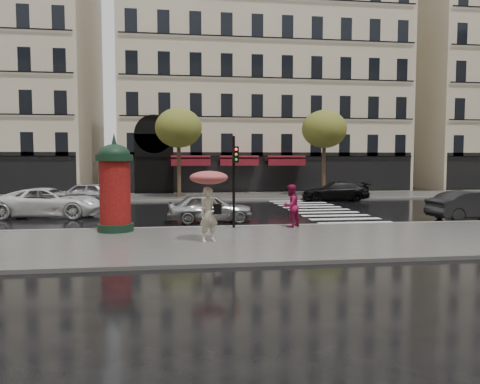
{
  "coord_description": "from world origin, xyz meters",
  "views": [
    {
      "loc": [
        -2.32,
        -16.54,
        2.99
      ],
      "look_at": [
        0.21,
        1.5,
        1.67
      ],
      "focal_mm": 35.0,
      "sensor_mm": 36.0,
      "label": 1
    }
  ],
  "objects": [
    {
      "name": "car_silver",
      "position": [
        -0.7,
        5.18,
        0.68
      ],
      "size": [
        4.0,
        1.67,
        1.35
      ],
      "primitive_type": "imported",
      "rotation": [
        0.0,
        0.0,
        1.59
      ],
      "color": "#A2A3A6",
      "rests_on": "ground"
    },
    {
      "name": "near_sidewalk",
      "position": [
        0.0,
        -0.5,
        0.06
      ],
      "size": [
        90.0,
        7.0,
        0.12
      ],
      "primitive_type": "cube",
      "color": "#474744",
      "rests_on": "ground"
    },
    {
      "name": "woman_red",
      "position": [
        2.48,
        2.4,
        1.01
      ],
      "size": [
        1.1,
        1.07,
        1.78
      ],
      "primitive_type": "imported",
      "rotation": [
        0.0,
        0.0,
        3.83
      ],
      "color": "maroon",
      "rests_on": "near_sidewalk"
    },
    {
      "name": "morris_column",
      "position": [
        -4.65,
        2.26,
        1.97
      ],
      "size": [
        1.44,
        1.44,
        3.86
      ],
      "color": "black",
      "rests_on": "near_sidewalk"
    },
    {
      "name": "near_kerb",
      "position": [
        0.0,
        3.0,
        0.07
      ],
      "size": [
        90.0,
        0.25,
        0.14
      ],
      "primitive_type": "cube",
      "color": "slate",
      "rests_on": "ground"
    },
    {
      "name": "tree_far_left",
      "position": [
        -2.0,
        18.0,
        5.17
      ],
      "size": [
        3.4,
        3.4,
        6.64
      ],
      "color": "#38281C",
      "rests_on": "ground"
    },
    {
      "name": "far_sidewalk",
      "position": [
        0.0,
        19.0,
        0.06
      ],
      "size": [
        90.0,
        6.0,
        0.12
      ],
      "primitive_type": "cube",
      "color": "#474744",
      "rests_on": "ground"
    },
    {
      "name": "far_kerb",
      "position": [
        0.0,
        16.0,
        0.07
      ],
      "size": [
        90.0,
        0.25,
        0.14
      ],
      "primitive_type": "cube",
      "color": "slate",
      "rests_on": "ground"
    },
    {
      "name": "car_far_silver",
      "position": [
        -8.31,
        15.0,
        0.71
      ],
      "size": [
        4.21,
        1.84,
        1.41
      ],
      "primitive_type": "imported",
      "rotation": [
        0.0,
        0.0,
        -1.61
      ],
      "color": "#A4A4A8",
      "rests_on": "ground"
    },
    {
      "name": "car_black",
      "position": [
        8.88,
        15.0,
        0.68
      ],
      "size": [
        4.87,
        2.5,
        1.35
      ],
      "primitive_type": "imported",
      "rotation": [
        0.0,
        0.0,
        -1.7
      ],
      "color": "black",
      "rests_on": "ground"
    },
    {
      "name": "car_white",
      "position": [
        -8.61,
        8.15,
        0.75
      ],
      "size": [
        5.62,
        3.07,
        1.49
      ],
      "primitive_type": "imported",
      "rotation": [
        0.0,
        0.0,
        1.46
      ],
      "color": "white",
      "rests_on": "ground"
    },
    {
      "name": "car_darkgrey",
      "position": [
        11.93,
        4.2,
        0.7
      ],
      "size": [
        4.39,
        1.89,
        1.41
      ],
      "primitive_type": "imported",
      "rotation": [
        0.0,
        0.0,
        1.67
      ],
      "color": "black",
      "rests_on": "ground"
    },
    {
      "name": "zebra_crossing",
      "position": [
        6.0,
        9.6,
        0.01
      ],
      "size": [
        3.6,
        11.75,
        0.01
      ],
      "primitive_type": "cube",
      "color": "silver",
      "rests_on": "ground"
    },
    {
      "name": "bldg_far_corner",
      "position": [
        6.0,
        30.0,
        11.31
      ],
      "size": [
        26.0,
        14.0,
        22.9
      ],
      "color": "#B7A88C",
      "rests_on": "ground"
    },
    {
      "name": "woman_umbrella",
      "position": [
        -1.16,
        -0.64,
        1.79
      ],
      "size": [
        1.31,
        1.31,
        2.53
      ],
      "color": "beige",
      "rests_on": "near_sidewalk"
    },
    {
      "name": "traffic_light",
      "position": [
        0.11,
        2.47,
        2.41
      ],
      "size": [
        0.27,
        0.37,
        3.78
      ],
      "color": "black",
      "rests_on": "near_sidewalk"
    },
    {
      "name": "ground",
      "position": [
        0.0,
        0.0,
        0.0
      ],
      "size": [
        160.0,
        160.0,
        0.0
      ],
      "primitive_type": "plane",
      "color": "black",
      "rests_on": "ground"
    },
    {
      "name": "tree_far_right",
      "position": [
        9.0,
        18.0,
        5.17
      ],
      "size": [
        3.4,
        3.4,
        6.64
      ],
      "color": "#38281C",
      "rests_on": "ground"
    },
    {
      "name": "man_burgundy",
      "position": [
        -4.86,
        2.4,
        0.9
      ],
      "size": [
        0.88,
        0.72,
        1.55
      ],
      "primitive_type": "imported",
      "rotation": [
        0.0,
        0.0,
        2.81
      ],
      "color": "#4A0E17",
      "rests_on": "near_sidewalk"
    }
  ]
}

